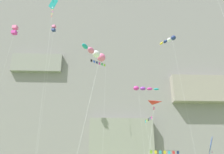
% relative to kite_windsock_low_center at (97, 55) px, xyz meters
% --- Properties ---
extents(cliff_face, '(180.00, 23.02, 64.77)m').
position_rel_kite_windsock_low_center_xyz_m(cliff_face, '(4.78, 44.35, 18.64)').
color(cliff_face, gray).
rests_on(cliff_face, ground).
extents(kite_windsock_low_center, '(2.81, 5.43, 14.20)m').
position_rel_kite_windsock_low_center_xyz_m(kite_windsock_low_center, '(0.00, 0.00, 0.00)').
color(kite_windsock_low_center, pink).
rests_on(kite_windsock_low_center, ground).
extents(kite_banner_front_field, '(5.83, 3.24, 6.76)m').
position_rel_kite_windsock_low_center_xyz_m(kite_banner_front_field, '(11.26, 22.11, -7.35)').
color(kite_banner_front_field, black).
rests_on(kite_banner_front_field, ground).
extents(kite_delta_upper_mid, '(3.47, 5.58, 11.21)m').
position_rel_kite_windsock_low_center_xyz_m(kite_delta_upper_mid, '(6.98, 9.70, -2.89)').
color(kite_delta_upper_mid, red).
rests_on(kite_delta_upper_mid, ground).
extents(kite_diamond_mid_left, '(2.25, 5.59, 31.31)m').
position_rel_kite_windsock_low_center_xyz_m(kite_diamond_mid_left, '(-8.14, 13.39, 15.60)').
color(kite_diamond_mid_left, teal).
rests_on(kite_diamond_mid_left, ground).
extents(kite_box_high_left, '(1.03, 5.36, 32.74)m').
position_rel_kite_windsock_low_center_xyz_m(kite_box_high_left, '(-10.26, 23.92, 18.14)').
color(kite_box_high_left, pink).
rests_on(kite_box_high_left, ground).
extents(kite_diamond_low_left, '(2.18, 4.94, 8.33)m').
position_rel_kite_windsock_low_center_xyz_m(kite_diamond_low_left, '(16.61, 15.56, -6.79)').
color(kite_diamond_low_left, blue).
rests_on(kite_diamond_low_left, ground).
extents(kite_banner_high_right, '(3.41, 5.98, 25.64)m').
position_rel_kite_windsock_low_center_xyz_m(kite_banner_high_right, '(-0.47, 26.74, 10.40)').
color(kite_banner_high_right, black).
rests_on(kite_banner_high_right, ground).
extents(kite_box_upper_right, '(2.23, 2.47, 29.68)m').
position_rel_kite_windsock_low_center_xyz_m(kite_box_upper_right, '(-16.69, 19.87, 15.02)').
color(kite_box_upper_right, pink).
rests_on(kite_box_upper_right, ground).
extents(kite_banner_mid_center, '(1.03, 5.54, 12.12)m').
position_rel_kite_windsock_low_center_xyz_m(kite_banner_mid_center, '(8.70, 21.12, -2.56)').
color(kite_banner_mid_center, black).
rests_on(kite_banner_mid_center, ground).
extents(kite_windsock_high_center, '(2.59, 8.45, 27.80)m').
position_rel_kite_windsock_low_center_xyz_m(kite_windsock_high_center, '(13.39, 19.57, 13.45)').
color(kite_windsock_high_center, navy).
rests_on(kite_windsock_high_center, ground).
extents(kite_windsock_far_right, '(5.17, 2.33, 19.04)m').
position_rel_kite_windsock_low_center_xyz_m(kite_windsock_far_right, '(8.32, 23.88, 4.83)').
color(kite_windsock_far_right, '#CC3399').
rests_on(kite_windsock_far_right, ground).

